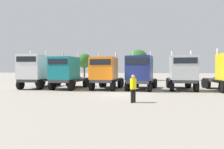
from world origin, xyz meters
TOP-DOWN VIEW (x-y plane):
  - ground at (0.00, 0.00)m, footprint 200.00×200.00m
  - semi_truck_white at (-9.95, 3.44)m, footprint 2.73×6.23m
  - semi_truck_teal at (-6.22, 3.30)m, footprint 3.19×6.28m
  - semi_truck_orange at (-2.07, 3.44)m, footprint 3.08×5.95m
  - semi_truck_navy at (1.57, 3.46)m, footprint 3.57×6.15m
  - semi_truck_silver at (5.75, 3.88)m, footprint 2.90×6.09m
  - visitor_in_hivis at (1.08, -4.01)m, footprint 0.55×0.55m
  - oak_far_left at (-9.91, 22.11)m, footprint 3.00×3.00m
  - oak_far_centre at (1.20, 21.06)m, footprint 3.88×3.88m
  - oak_far_right at (10.54, 22.79)m, footprint 2.88×2.88m

SIDE VIEW (x-z plane):
  - ground at x=0.00m, z-range 0.00..0.00m
  - visitor_in_hivis at x=1.08m, z-range 0.14..1.93m
  - semi_truck_navy at x=1.57m, z-range -0.23..3.82m
  - semi_truck_orange at x=-2.07m, z-range -0.17..3.78m
  - semi_truck_silver at x=5.75m, z-range -0.22..3.84m
  - semi_truck_teal at x=-6.22m, z-range -0.19..3.82m
  - semi_truck_white at x=-9.95m, z-range -0.23..4.07m
  - oak_far_right at x=10.54m, z-range 1.03..6.03m
  - oak_far_left at x=-9.91m, z-range 1.19..6.63m
  - oak_far_centre at x=1.20m, z-range 1.04..7.03m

